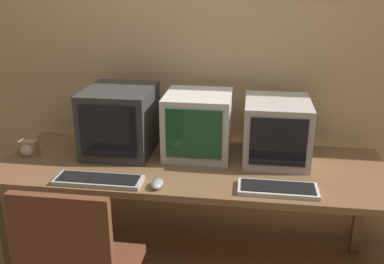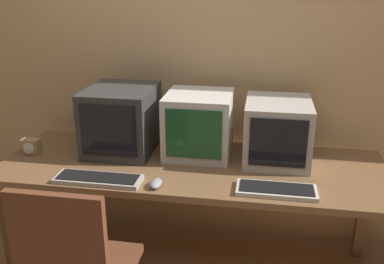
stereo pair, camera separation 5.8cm
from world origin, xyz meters
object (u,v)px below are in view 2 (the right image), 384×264
Objects in this scene: monitor_center at (199,124)px; monitor_right at (277,131)px; keyboard_side at (276,190)px; mouse_near_keyboard at (156,183)px; monitor_left at (121,120)px; desk_clock at (31,146)px; keyboard_main at (98,179)px.

monitor_right is (0.45, -0.01, -0.01)m from monitor_center.
monitor_right is at bearing 90.07° from keyboard_side.
monitor_right is 0.76m from mouse_near_keyboard.
monitor_right is (0.91, 0.01, -0.02)m from monitor_left.
desk_clock is at bearing -173.57° from monitor_right.
monitor_right is 0.94× the size of keyboard_main.
keyboard_main is 4.32× the size of desk_clock.
keyboard_main is at bearing -154.06° from monitor_right.
monitor_right is at bearing 6.43° from desk_clock.
monitor_left reaches higher than keyboard_main.
monitor_left is at bearing 90.99° from keyboard_main.
mouse_near_keyboard is at bearing -107.50° from monitor_center.
keyboard_side is at bearing -23.67° from monitor_left.
monitor_left is 1.17× the size of monitor_center.
monitor_center is 1.00m from desk_clock.
monitor_center is 3.66× the size of mouse_near_keyboard.
monitor_center is 0.45m from monitor_right.
monitor_left is at bearing 16.43° from desk_clock.
monitor_center reaches higher than keyboard_side.
monitor_right is at bearing 25.94° from keyboard_main.
keyboard_main is (-0.45, -0.45, -0.17)m from monitor_center.
monitor_left reaches higher than monitor_center.
desk_clock reaches higher than keyboard_side.
monitor_right is at bearing -1.63° from monitor_center.
monitor_left is at bearing -179.45° from monitor_right.
desk_clock is (-1.42, -0.16, -0.13)m from monitor_right.
keyboard_main is at bearing -178.02° from keyboard_side.
monitor_left is 0.55m from desk_clock.
desk_clock is at bearing -169.93° from monitor_center.
desk_clock is (-0.83, 0.29, 0.03)m from mouse_near_keyboard.
keyboard_main is 0.59m from desk_clock.
monitor_center is at bearing 136.88° from keyboard_side.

